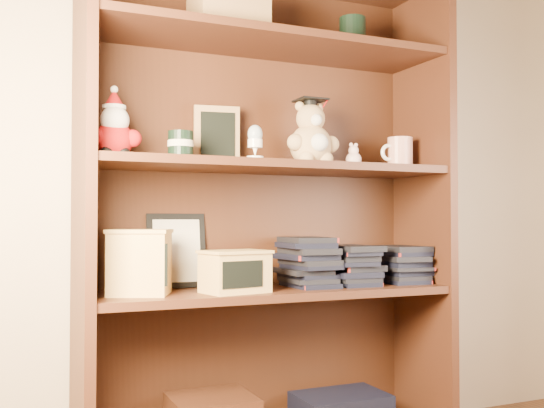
{
  "coord_description": "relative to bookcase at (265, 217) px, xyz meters",
  "views": [
    {
      "loc": [
        -0.98,
        -0.56,
        0.77
      ],
      "look_at": [
        -0.17,
        1.3,
        0.82
      ],
      "focal_mm": 42.0,
      "sensor_mm": 36.0,
      "label": 1
    }
  ],
  "objects": [
    {
      "name": "shelf_lower",
      "position": [
        0.0,
        -0.05,
        -0.24
      ],
      "size": [
        1.14,
        0.33,
        0.02
      ],
      "color": "#412012",
      "rests_on": "ground"
    },
    {
      "name": "book_stack_mid",
      "position": [
        0.29,
        -0.05,
        -0.16
      ],
      "size": [
        0.14,
        0.2,
        0.13
      ],
      "color": "black",
      "rests_on": "shelf_lower"
    },
    {
      "name": "certificate_frame",
      "position": [
        -0.27,
        0.09,
        -0.11
      ],
      "size": [
        0.19,
        0.05,
        0.24
      ],
      "color": "black",
      "rests_on": "shelf_lower"
    },
    {
      "name": "book_stack_right",
      "position": [
        0.49,
        -0.05,
        -0.16
      ],
      "size": [
        0.14,
        0.2,
        0.13
      ],
      "color": "black",
      "rests_on": "shelf_lower"
    },
    {
      "name": "egg_cup",
      "position": [
        -0.09,
        -0.13,
        0.23
      ],
      "size": [
        0.05,
        0.05,
        0.11
      ],
      "color": "white",
      "rests_on": "shelf_upper"
    },
    {
      "name": "shelf_upper",
      "position": [
        0.0,
        -0.05,
        0.16
      ],
      "size": [
        1.14,
        0.33,
        0.02
      ],
      "color": "#412012",
      "rests_on": "ground"
    },
    {
      "name": "pink_figurine",
      "position": [
        0.31,
        -0.05,
        0.2
      ],
      "size": [
        0.05,
        0.05,
        0.08
      ],
      "color": "beige",
      "rests_on": "shelf_upper"
    },
    {
      "name": "teachers_tin",
      "position": [
        -0.3,
        -0.05,
        0.22
      ],
      "size": [
        0.08,
        0.08,
        0.09
      ],
      "color": "black",
      "rests_on": "shelf_upper"
    },
    {
      "name": "pencils_box",
      "position": [
        -0.15,
        -0.12,
        -0.16
      ],
      "size": [
        0.22,
        0.18,
        0.13
      ],
      "color": "#DDAF5B",
      "rests_on": "shelf_lower"
    },
    {
      "name": "book_stack_left",
      "position": [
        0.13,
        -0.05,
        -0.15
      ],
      "size": [
        0.14,
        0.2,
        0.16
      ],
      "color": "black",
      "rests_on": "shelf_lower"
    },
    {
      "name": "grad_teddy_bear",
      "position": [
        0.14,
        -0.06,
        0.26
      ],
      "size": [
        0.18,
        0.16,
        0.23
      ],
      "color": "tan",
      "rests_on": "shelf_upper"
    },
    {
      "name": "santa_plush",
      "position": [
        -0.5,
        -0.06,
        0.25
      ],
      "size": [
        0.15,
        0.11,
        0.22
      ],
      "color": "#A50F0F",
      "rests_on": "shelf_upper"
    },
    {
      "name": "teacher_mug",
      "position": [
        0.49,
        -0.05,
        0.23
      ],
      "size": [
        0.12,
        0.09,
        0.11
      ],
      "color": "silver",
      "rests_on": "shelf_upper"
    },
    {
      "name": "bookcase",
      "position": [
        0.0,
        0.0,
        0.0
      ],
      "size": [
        1.2,
        0.35,
        1.6
      ],
      "color": "#412012",
      "rests_on": "ground"
    },
    {
      "name": "chalkboard_plaque",
      "position": [
        -0.15,
        0.06,
        0.26
      ],
      "size": [
        0.15,
        0.09,
        0.19
      ],
      "color": "#9E7547",
      "rests_on": "shelf_upper"
    },
    {
      "name": "treats_box",
      "position": [
        -0.42,
        -0.05,
        -0.13
      ],
      "size": [
        0.23,
        0.23,
        0.19
      ],
      "color": "#DDAF5B",
      "rests_on": "shelf_lower"
    }
  ]
}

